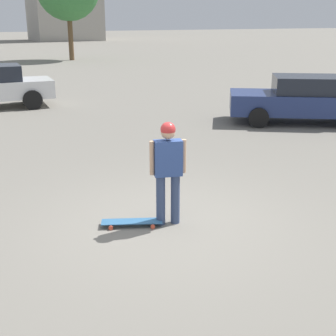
# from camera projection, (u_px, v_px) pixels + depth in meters

# --- Properties ---
(ground_plane) EXTENTS (220.00, 220.00, 0.00)m
(ground_plane) POSITION_uv_depth(u_px,v_px,m) (168.00, 223.00, 7.51)
(ground_plane) COLOR gray
(person) EXTENTS (0.30, 0.56, 1.66)m
(person) POSITION_uv_depth(u_px,v_px,m) (168.00, 165.00, 7.21)
(person) COLOR #38476B
(person) RESTS_ON ground_plane
(skateboard) EXTENTS (0.58, 0.98, 0.08)m
(skateboard) POSITION_uv_depth(u_px,v_px,m) (132.00, 222.00, 7.39)
(skateboard) COLOR #336693
(skateboard) RESTS_ON ground_plane
(car_parked_near) EXTENTS (3.79, 4.64, 1.45)m
(car_parked_near) POSITION_uv_depth(u_px,v_px,m) (303.00, 99.00, 14.46)
(car_parked_near) COLOR navy
(car_parked_near) RESTS_ON ground_plane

